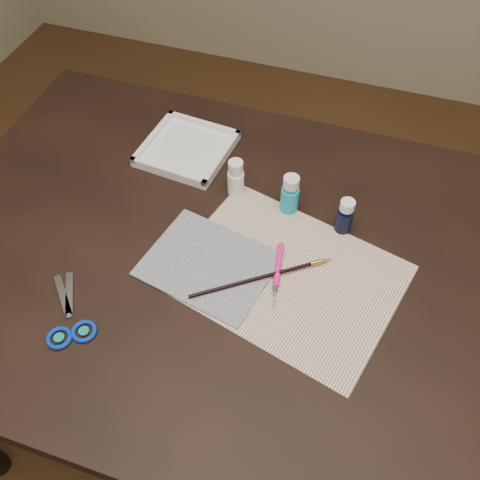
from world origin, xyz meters
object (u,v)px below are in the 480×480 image
(paint_bottle_white, at_px, (236,177))
(scissors, at_px, (64,310))
(paint_bottle_navy, at_px, (345,216))
(paint_bottle_cyan, at_px, (290,194))
(canvas, at_px, (209,264))
(palette_tray, at_px, (187,148))
(paper, at_px, (286,275))

(paint_bottle_white, relative_size, scissors, 0.49)
(paint_bottle_navy, bearing_deg, paint_bottle_cyan, 170.91)
(canvas, xyz_separation_m, paint_bottle_navy, (0.23, 0.17, 0.04))
(paint_bottle_cyan, xyz_separation_m, palette_tray, (-0.27, 0.10, -0.03))
(paint_bottle_cyan, height_order, scissors, paint_bottle_cyan)
(paint_bottle_navy, relative_size, scissors, 0.46)
(paint_bottle_navy, distance_m, scissors, 0.56)
(paper, xyz_separation_m, paint_bottle_navy, (0.08, 0.15, 0.04))
(paper, distance_m, paint_bottle_white, 0.24)
(paint_bottle_cyan, bearing_deg, paint_bottle_white, 174.15)
(paper, relative_size, scissors, 2.33)
(palette_tray, bearing_deg, paint_bottle_navy, -16.71)
(scissors, bearing_deg, palette_tray, -49.47)
(canvas, relative_size, palette_tray, 1.27)
(paper, bearing_deg, scissors, -150.68)
(paint_bottle_white, bearing_deg, paint_bottle_cyan, -5.85)
(canvas, distance_m, paint_bottle_cyan, 0.22)
(palette_tray, bearing_deg, paper, -40.53)
(paint_bottle_cyan, bearing_deg, paint_bottle_navy, -9.09)
(canvas, xyz_separation_m, palette_tray, (-0.16, 0.29, 0.01))
(scissors, bearing_deg, canvas, -93.03)
(paper, height_order, canvas, canvas)
(paper, xyz_separation_m, scissors, (-0.36, -0.20, 0.00))
(paint_bottle_navy, height_order, palette_tray, paint_bottle_navy)
(paint_bottle_white, relative_size, paint_bottle_cyan, 0.95)
(canvas, height_order, palette_tray, palette_tray)
(scissors, relative_size, palette_tray, 0.94)
(paint_bottle_white, bearing_deg, palette_tray, 150.11)
(paint_bottle_white, xyz_separation_m, scissors, (-0.20, -0.38, -0.04))
(paper, xyz_separation_m, palette_tray, (-0.31, 0.26, 0.01))
(paper, distance_m, scissors, 0.41)
(paint_bottle_white, bearing_deg, paint_bottle_navy, -7.46)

